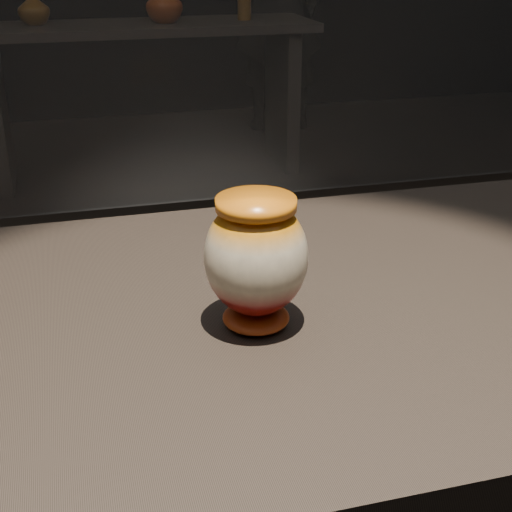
{
  "coord_description": "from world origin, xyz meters",
  "views": [
    {
      "loc": [
        -0.05,
        -0.86,
        1.39
      ],
      "look_at": [
        0.17,
        -0.05,
        1.0
      ],
      "focal_mm": 50.0,
      "sensor_mm": 36.0,
      "label": 1
    }
  ],
  "objects_px": {
    "main_vase": "(256,258)",
    "visitor": "(278,2)",
    "display_plinth": "(142,476)",
    "back_shelf": "(144,70)"
  },
  "relations": [
    {
      "from": "display_plinth",
      "to": "visitor",
      "type": "xyz_separation_m",
      "value": [
        1.5,
        4.31,
        0.29
      ]
    },
    {
      "from": "back_shelf",
      "to": "visitor",
      "type": "xyz_separation_m",
      "value": [
        1.08,
        0.89,
        0.28
      ]
    },
    {
      "from": "display_plinth",
      "to": "visitor",
      "type": "bearing_deg",
      "value": 70.81
    },
    {
      "from": "display_plinth",
      "to": "main_vase",
      "type": "relative_size",
      "value": 10.99
    },
    {
      "from": "display_plinth",
      "to": "main_vase",
      "type": "xyz_separation_m",
      "value": [
        0.17,
        -0.05,
        0.37
      ]
    },
    {
      "from": "display_plinth",
      "to": "back_shelf",
      "type": "bearing_deg",
      "value": 83.04
    },
    {
      "from": "back_shelf",
      "to": "display_plinth",
      "type": "bearing_deg",
      "value": -96.96
    },
    {
      "from": "display_plinth",
      "to": "visitor",
      "type": "distance_m",
      "value": 4.58
    },
    {
      "from": "display_plinth",
      "to": "back_shelf",
      "type": "height_order",
      "value": "same"
    },
    {
      "from": "main_vase",
      "to": "visitor",
      "type": "xyz_separation_m",
      "value": [
        1.34,
        4.37,
        -0.08
      ]
    }
  ]
}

